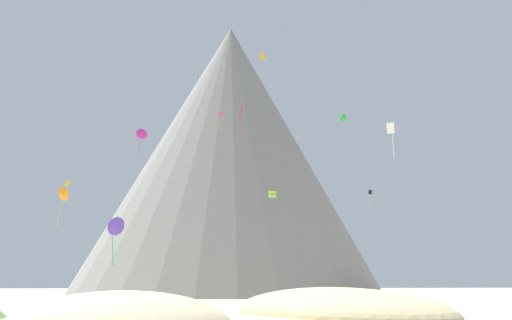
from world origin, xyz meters
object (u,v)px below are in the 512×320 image
at_px(kite_pink_low, 339,262).
at_px(bush_mid_center, 183,304).
at_px(rock_massif, 229,159).
at_px(kite_magenta_high, 142,134).
at_px(kite_indigo_low, 116,227).
at_px(kite_yellow_mid, 68,186).
at_px(kite_rainbow_high, 221,117).
at_px(bush_near_right, 253,308).
at_px(bush_far_right, 332,308).
at_px(kite_lime_mid, 273,194).
at_px(kite_gold_high, 262,57).
at_px(kite_red_high, 240,111).
at_px(kite_white_mid, 391,132).
at_px(kite_green_high, 343,118).
at_px(kite_black_mid, 370,195).
at_px(kite_orange_mid, 62,194).
at_px(kite_violet_low, 254,232).

bearing_deg(kite_pink_low, bush_mid_center, -111.19).
height_order(rock_massif, kite_magenta_high, rock_massif).
distance_m(rock_massif, kite_indigo_low, 51.20).
bearing_deg(kite_yellow_mid, kite_rainbow_high, -111.25).
distance_m(bush_near_right, bush_far_right, 7.38).
bearing_deg(kite_lime_mid, bush_mid_center, -125.87).
height_order(bush_mid_center, kite_gold_high, kite_gold_high).
xyz_separation_m(kite_pink_low, kite_indigo_low, (-38.03, -22.99, 3.54)).
height_order(kite_red_high, kite_yellow_mid, kite_red_high).
relative_size(bush_mid_center, kite_red_high, 0.28).
bearing_deg(kite_white_mid, rock_massif, 163.41).
distance_m(kite_red_high, kite_rainbow_high, 6.38).
height_order(kite_magenta_high, kite_gold_high, kite_gold_high).
xyz_separation_m(bush_near_right, kite_white_mid, (19.50, 11.67, 21.29)).
bearing_deg(bush_near_right, kite_white_mid, 30.91).
xyz_separation_m(kite_green_high, kite_lime_mid, (-14.32, -9.76, -15.89)).
relative_size(kite_magenta_high, kite_gold_high, 3.50).
bearing_deg(kite_pink_low, kite_rainbow_high, -154.38).
bearing_deg(kite_yellow_mid, bush_near_right, -165.32).
height_order(bush_mid_center, kite_black_mid, kite_black_mid).
bearing_deg(kite_magenta_high, kite_orange_mid, -179.17).
bearing_deg(kite_orange_mid, bush_mid_center, -18.09).
distance_m(bush_far_right, kite_white_mid, 29.33).
distance_m(kite_orange_mid, kite_red_high, 32.51).
bearing_deg(kite_orange_mid, kite_indigo_low, -10.16).
relative_size(kite_orange_mid, kite_white_mid, 1.39).
bearing_deg(kite_red_high, kite_magenta_high, -89.86).
bearing_deg(kite_black_mid, bush_far_right, 121.42).
bearing_deg(kite_white_mid, bush_far_right, -75.04).
height_order(bush_near_right, kite_rainbow_high, kite_rainbow_high).
height_order(kite_yellow_mid, kite_gold_high, kite_gold_high).
distance_m(kite_rainbow_high, kite_gold_high, 15.99).
distance_m(kite_magenta_high, kite_yellow_mid, 16.04).
bearing_deg(kite_magenta_high, kite_violet_low, -4.33).
bearing_deg(kite_orange_mid, kite_lime_mid, 19.13).
relative_size(bush_near_right, kite_lime_mid, 2.47).
height_order(bush_near_right, kite_gold_high, kite_gold_high).
xyz_separation_m(kite_green_high, kite_rainbow_high, (-21.28, 7.51, 1.88)).
bearing_deg(kite_red_high, kite_lime_mid, 23.68).
xyz_separation_m(rock_massif, kite_rainbow_high, (-3.38, -24.77, 1.90)).
bearing_deg(kite_gold_high, kite_rainbow_high, -106.35).
bearing_deg(kite_gold_high, bush_near_right, 40.21).
relative_size(kite_violet_low, kite_white_mid, 0.98).
bearing_deg(rock_massif, bush_near_right, -91.84).
height_order(kite_rainbow_high, kite_indigo_low, kite_rainbow_high).
relative_size(bush_mid_center, kite_magenta_high, 0.32).
distance_m(kite_rainbow_high, kite_indigo_low, 32.81).
xyz_separation_m(kite_rainbow_high, kite_black_mid, (28.70, 0.97, -14.13)).
bearing_deg(kite_black_mid, kite_pink_low, 21.59).
bearing_deg(kite_green_high, kite_lime_mid, -106.19).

